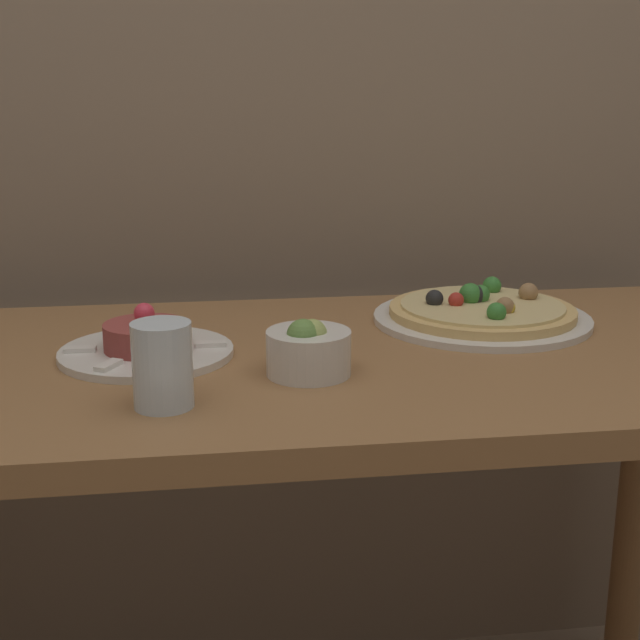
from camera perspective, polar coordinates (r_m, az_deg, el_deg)
dining_table at (r=1.21m, az=-0.32°, el=-7.40°), size 1.34×0.61×0.74m
pizza_plate at (r=1.33m, az=10.33°, el=0.48°), size 0.32×0.32×0.05m
tartare_plate at (r=1.17m, az=-11.08°, el=-1.56°), size 0.23×0.23×0.07m
small_bowl at (r=1.07m, az=-0.74°, el=-1.87°), size 0.10×0.10×0.07m
drinking_glass at (r=0.98m, az=-10.05°, el=-2.86°), size 0.07×0.07×0.10m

